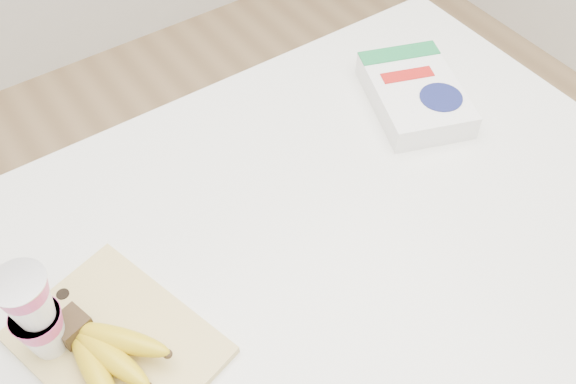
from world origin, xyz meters
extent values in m
cube|color=white|center=(0.00, 0.00, 0.50)|extent=(1.33, 0.88, 0.99)
cube|color=#E0CB7B|center=(-0.33, 0.01, 1.00)|extent=(0.29, 0.34, 0.01)
cube|color=#382816|center=(-0.38, 0.05, 1.03)|extent=(0.06, 0.06, 0.03)
ellipsoid|color=gold|center=(-0.38, -0.03, 1.03)|extent=(0.03, 0.16, 0.05)
ellipsoid|color=gold|center=(-0.35, -0.02, 1.03)|extent=(0.08, 0.16, 0.05)
ellipsoid|color=gold|center=(-0.33, -0.01, 1.04)|extent=(0.13, 0.15, 0.05)
sphere|color=#382816|center=(-0.28, -0.07, 1.04)|extent=(0.01, 0.01, 0.01)
cylinder|color=silver|center=(-0.41, 0.05, 1.18)|extent=(0.07, 0.07, 0.00)
cube|color=white|center=(0.38, 0.16, 1.02)|extent=(0.24, 0.29, 0.05)
cube|color=#1B7940|center=(0.42, 0.25, 1.05)|extent=(0.17, 0.10, 0.00)
cylinder|color=#151B51|center=(0.40, 0.10, 1.05)|extent=(0.11, 0.11, 0.00)
cube|color=#B31714|center=(0.39, 0.19, 1.05)|extent=(0.11, 0.07, 0.00)
camera|label=1|loc=(-0.37, -0.50, 1.87)|focal=40.00mm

